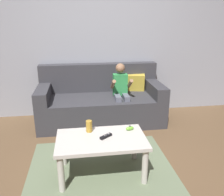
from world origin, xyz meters
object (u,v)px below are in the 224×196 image
object	(u,v)px
game_remote_black_near_edge	(106,136)
soda_can	(89,126)
coffee_table	(101,144)
nunchuk_lime	(130,128)
couch	(101,102)
person_seated_on_couch	(121,91)

from	to	relation	value
game_remote_black_near_edge	soda_can	xyz separation A→B (m)	(-0.16, 0.15, 0.05)
coffee_table	nunchuk_lime	bearing A→B (deg)	23.26
nunchuk_lime	soda_can	xyz separation A→B (m)	(-0.43, 0.03, 0.04)
couch	soda_can	size ratio (longest dim) A/B	15.25
game_remote_black_near_edge	person_seated_on_couch	bearing A→B (deg)	72.53
couch	soda_can	distance (m)	1.22
person_seated_on_couch	game_remote_black_near_edge	xyz separation A→B (m)	(-0.36, -1.16, -0.11)
couch	coffee_table	distance (m)	1.35
person_seated_on_couch	coffee_table	xyz separation A→B (m)	(-0.41, -1.17, -0.19)
couch	game_remote_black_near_edge	world-z (taller)	couch
couch	game_remote_black_near_edge	bearing A→B (deg)	-93.76
coffee_table	game_remote_black_near_edge	distance (m)	0.09
soda_can	couch	bearing A→B (deg)	78.26
couch	nunchuk_lime	distance (m)	1.23
person_seated_on_couch	soda_can	world-z (taller)	person_seated_on_couch
couch	nunchuk_lime	xyz separation A→B (m)	(0.18, -1.21, 0.13)
coffee_table	nunchuk_lime	world-z (taller)	nunchuk_lime
person_seated_on_couch	game_remote_black_near_edge	size ratio (longest dim) A/B	6.90
game_remote_black_near_edge	soda_can	world-z (taller)	soda_can
couch	person_seated_on_couch	world-z (taller)	person_seated_on_couch
game_remote_black_near_edge	nunchuk_lime	xyz separation A→B (m)	(0.27, 0.13, 0.01)
person_seated_on_couch	nunchuk_lime	size ratio (longest dim) A/B	9.35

